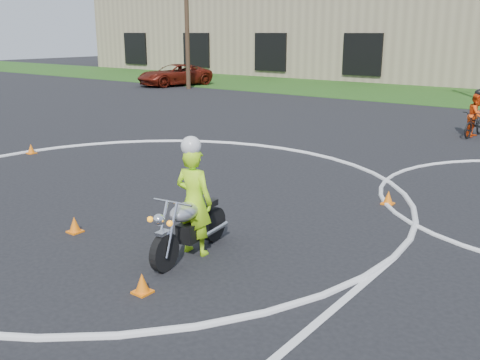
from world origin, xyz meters
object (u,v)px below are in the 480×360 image
Objects in this scene: primary_motorcycle at (189,226)px; rider_primary_grp at (194,198)px; rider_second_grp at (476,120)px; pickup_grp at (174,75)px.

rider_primary_grp is at bearing 85.63° from primary_motorcycle.
rider_second_grp reaches higher than primary_motorcycle.
rider_primary_grp is 29.25m from pickup_grp.
rider_second_grp is at bearing 78.05° from rider_primary_grp.
rider_second_grp is (0.94, 13.61, -0.37)m from rider_primary_grp.
rider_second_grp is 22.65m from pickup_grp.
primary_motorcycle is 1.14× the size of rider_second_grp.
rider_primary_grp reaches higher than primary_motorcycle.
rider_primary_grp is at bearing -89.04° from rider_second_grp.
rider_second_grp is (0.93, 13.74, 0.07)m from primary_motorcycle.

